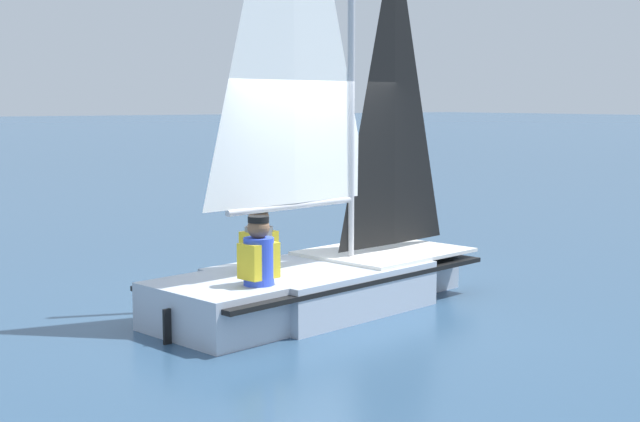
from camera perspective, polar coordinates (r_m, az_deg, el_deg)
ground_plane at (r=9.91m, az=0.00°, el=-6.25°), size 260.00×260.00×0.00m
sailboat_main at (r=9.75m, az=-0.05°, el=-1.82°), size 2.16×4.13×5.81m
sailor_helm at (r=9.52m, az=-3.92°, el=-2.93°), size 0.34×0.38×1.16m
sailor_crew at (r=8.76m, az=-3.94°, el=-3.81°), size 0.34×0.38×1.16m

